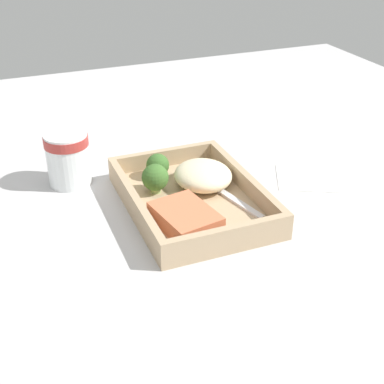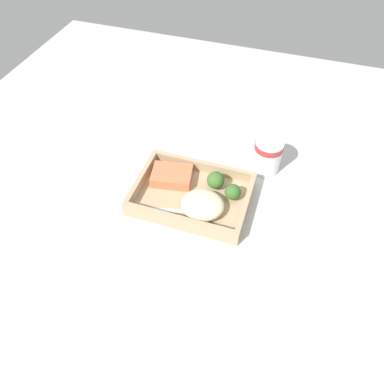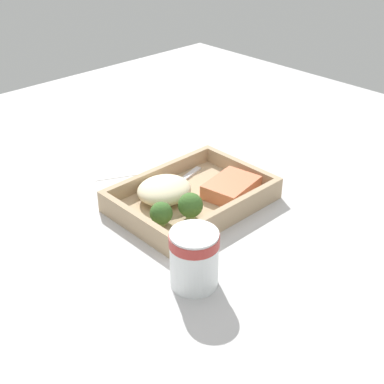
{
  "view_description": "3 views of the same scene",
  "coord_description": "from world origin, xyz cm",
  "views": [
    {
      "loc": [
        -68.17,
        27.33,
        44.42
      ],
      "look_at": [
        0.0,
        0.0,
        2.7
      ],
      "focal_mm": 50.0,
      "sensor_mm": 36.0,
      "label": 1
    },
    {
      "loc": [
        18.9,
        -57.6,
        71.26
      ],
      "look_at": [
        0.0,
        0.0,
        2.7
      ],
      "focal_mm": 35.0,
      "sensor_mm": 36.0,
      "label": 2
    },
    {
      "loc": [
        58.44,
        61.55,
        52.86
      ],
      "look_at": [
        0.0,
        0.0,
        2.7
      ],
      "focal_mm": 50.0,
      "sensor_mm": 36.0,
      "label": 3
    }
  ],
  "objects": [
    {
      "name": "fork",
      "position": [
        -0.48,
        -5.59,
        1.42
      ],
      "size": [
        15.75,
        5.31,
        0.44
      ],
      "color": "silver",
      "rests_on": "takeout_tray"
    },
    {
      "name": "receipt_slip",
      "position": [
        1.25,
        -22.73,
        0.12
      ],
      "size": [
        13.59,
        14.24,
        0.24
      ],
      "primitive_type": "cube",
      "rotation": [
        0.0,
        0.0,
        -0.46
      ],
      "color": "white",
      "rests_on": "ground_plane"
    },
    {
      "name": "takeout_tray",
      "position": [
        0.0,
        0.0,
        0.6
      ],
      "size": [
        28.07,
        20.02,
        1.2
      ],
      "primitive_type": "cube",
      "color": "tan",
      "rests_on": "ground_plane"
    },
    {
      "name": "broccoli_floret_1",
      "position": [
        4.68,
        4.53,
        3.82
      ],
      "size": [
        4.4,
        4.4,
        4.91
      ],
      "color": "#8BA75E",
      "rests_on": "takeout_tray"
    },
    {
      "name": "tray_rim",
      "position": [
        0.0,
        0.0,
        2.7
      ],
      "size": [
        28.07,
        20.02,
        3.0
      ],
      "color": "tan",
      "rests_on": "takeout_tray"
    },
    {
      "name": "paper_cup",
      "position": [
        15.27,
        16.53,
        5.14
      ],
      "size": [
        7.42,
        7.42,
        9.2
      ],
      "color": "white",
      "rests_on": "ground_plane"
    },
    {
      "name": "ground_plane",
      "position": [
        0.0,
        0.0,
        -1.0
      ],
      "size": [
        160.0,
        160.0,
        2.0
      ],
      "primitive_type": "cube",
      "color": "#BCBBBB"
    },
    {
      "name": "mashed_potatoes",
      "position": [
        3.75,
        -3.47,
        3.18
      ],
      "size": [
        10.36,
        9.46,
        3.96
      ],
      "primitive_type": "ellipsoid",
      "color": "beige",
      "rests_on": "takeout_tray"
    },
    {
      "name": "broccoli_floret_2",
      "position": [
        9.58,
        2.46,
        3.39
      ],
      "size": [
        3.96,
        3.96,
        4.24
      ],
      "color": "#8AAC66",
      "rests_on": "takeout_tray"
    },
    {
      "name": "salmon_fillet",
      "position": [
        -6.63,
        3.73,
        2.58
      ],
      "size": [
        11.21,
        9.07,
        2.77
      ],
      "primitive_type": "cube",
      "rotation": [
        0.0,
        0.0,
        0.18
      ],
      "color": "#D9744C",
      "rests_on": "takeout_tray"
    }
  ]
}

